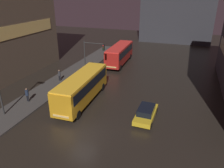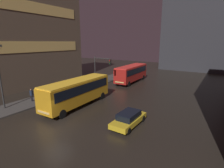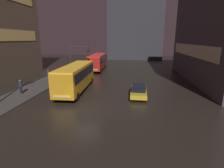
{
  "view_description": "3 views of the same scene",
  "coord_description": "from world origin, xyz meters",
  "px_view_note": "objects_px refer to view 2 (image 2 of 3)",
  "views": [
    {
      "loc": [
        8.49,
        -15.47,
        12.63
      ],
      "look_at": [
        -0.41,
        9.76,
        1.2
      ],
      "focal_mm": 35.0,
      "sensor_mm": 36.0,
      "label": 1
    },
    {
      "loc": [
        12.48,
        -9.64,
        8.09
      ],
      "look_at": [
        0.29,
        9.25,
        2.66
      ],
      "focal_mm": 28.0,
      "sensor_mm": 36.0,
      "label": 2
    },
    {
      "loc": [
        4.49,
        -15.57,
        6.7
      ],
      "look_at": [
        1.93,
        5.41,
        1.24
      ],
      "focal_mm": 28.0,
      "sensor_mm": 36.0,
      "label": 3
    }
  ],
  "objects_px": {
    "pedestrian_near": "(31,94)",
    "pedestrian_mid": "(70,84)",
    "bus_far": "(131,72)",
    "traffic_light_main": "(101,67)",
    "car_taxi": "(129,119)",
    "bus_near": "(77,90)"
  },
  "relations": [
    {
      "from": "pedestrian_near",
      "to": "pedestrian_mid",
      "type": "xyz_separation_m",
      "value": [
        0.02,
        7.18,
        -0.06
      ]
    },
    {
      "from": "bus_far",
      "to": "pedestrian_mid",
      "type": "bearing_deg",
      "value": 61.31
    },
    {
      "from": "car_taxi",
      "to": "bus_near",
      "type": "bearing_deg",
      "value": -8.34
    },
    {
      "from": "bus_far",
      "to": "car_taxi",
      "type": "xyz_separation_m",
      "value": [
        8.52,
        -17.52,
        -1.37
      ]
    },
    {
      "from": "car_taxi",
      "to": "pedestrian_near",
      "type": "distance_m",
      "value": 14.41
    },
    {
      "from": "car_taxi",
      "to": "traffic_light_main",
      "type": "height_order",
      "value": "traffic_light_main"
    },
    {
      "from": "bus_far",
      "to": "pedestrian_near",
      "type": "bearing_deg",
      "value": 70.86
    },
    {
      "from": "bus_far",
      "to": "traffic_light_main",
      "type": "height_order",
      "value": "traffic_light_main"
    },
    {
      "from": "bus_far",
      "to": "traffic_light_main",
      "type": "bearing_deg",
      "value": 73.97
    },
    {
      "from": "bus_far",
      "to": "car_taxi",
      "type": "relative_size",
      "value": 2.26
    },
    {
      "from": "pedestrian_near",
      "to": "pedestrian_mid",
      "type": "distance_m",
      "value": 7.18
    },
    {
      "from": "car_taxi",
      "to": "pedestrian_near",
      "type": "bearing_deg",
      "value": 5.54
    },
    {
      "from": "car_taxi",
      "to": "traffic_light_main",
      "type": "distance_m",
      "value": 14.62
    },
    {
      "from": "pedestrian_mid",
      "to": "car_taxi",
      "type": "bearing_deg",
      "value": -33.64
    },
    {
      "from": "pedestrian_mid",
      "to": "traffic_light_main",
      "type": "relative_size",
      "value": 0.3
    },
    {
      "from": "pedestrian_near",
      "to": "pedestrian_mid",
      "type": "bearing_deg",
      "value": 75.38
    },
    {
      "from": "bus_near",
      "to": "bus_far",
      "type": "xyz_separation_m",
      "value": [
        -0.41,
        16.16,
        -0.01
      ]
    },
    {
      "from": "bus_far",
      "to": "traffic_light_main",
      "type": "xyz_separation_m",
      "value": [
        -2.01,
        -7.87,
        1.79
      ]
    },
    {
      "from": "bus_near",
      "to": "traffic_light_main",
      "type": "bearing_deg",
      "value": -75.58
    },
    {
      "from": "car_taxi",
      "to": "bus_far",
      "type": "bearing_deg",
      "value": -62.92
    },
    {
      "from": "pedestrian_mid",
      "to": "traffic_light_main",
      "type": "distance_m",
      "value": 5.9
    },
    {
      "from": "bus_near",
      "to": "pedestrian_near",
      "type": "relative_size",
      "value": 6.12
    }
  ]
}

